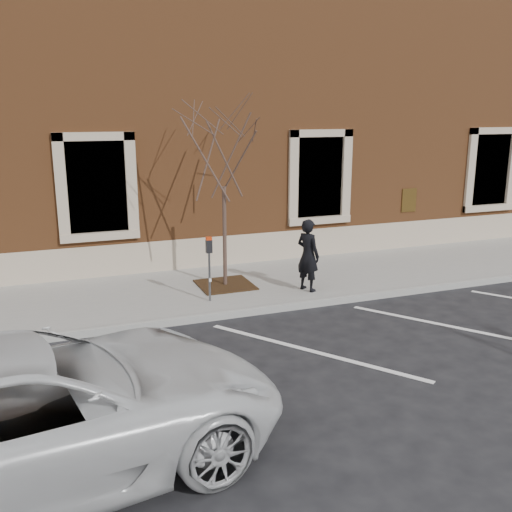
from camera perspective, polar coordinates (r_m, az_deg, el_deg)
name	(u,v)px	position (r m, az deg, el deg)	size (l,w,h in m)	color
ground	(266,312)	(12.25, 1.01, -5.64)	(120.00, 120.00, 0.00)	#28282B
sidewalk_near	(239,286)	(13.78, -1.71, -3.04)	(40.00, 3.50, 0.15)	#9D9A93
curb_near	(267,310)	(12.18, 1.10, -5.38)	(40.00, 0.12, 0.15)	#9E9E99
parking_stripes	(312,351)	(10.38, 5.60, -9.45)	(28.00, 4.40, 0.01)	silver
building_civic	(176,117)	(18.92, -7.96, 13.58)	(40.00, 8.62, 8.00)	brown
man	(308,255)	(13.06, 5.22, 0.09)	(0.61, 0.40, 1.67)	black
parking_meter	(209,257)	(12.25, -4.71, -0.09)	(0.13, 0.10, 1.43)	#595B60
tree_grate	(225,285)	(13.60, -3.09, -2.88)	(1.26, 1.26, 0.03)	#372511
sapling	(224,158)	(13.04, -3.26, 9.75)	(2.57, 2.57, 4.29)	#503930
white_truck	(30,413)	(7.19, -21.66, -14.38)	(2.78, 6.03, 1.67)	silver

